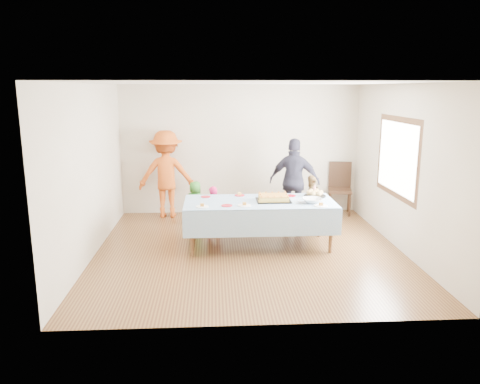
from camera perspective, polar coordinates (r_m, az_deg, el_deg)
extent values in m
plane|color=#4B2715|center=(7.80, 1.11, -7.12)|extent=(5.00, 5.00, 0.00)
cube|color=#BDB09A|center=(9.92, 0.02, 5.17)|extent=(5.00, 0.04, 2.70)
cube|color=#BDB09A|center=(5.02, 3.38, -2.18)|extent=(5.00, 0.04, 2.70)
cube|color=#BDB09A|center=(7.67, -17.82, 2.39)|extent=(0.04, 5.00, 2.70)
cube|color=#BDB09A|center=(8.04, 19.22, 2.73)|extent=(0.04, 5.00, 2.70)
cube|color=white|center=(7.34, 1.20, 13.14)|extent=(5.00, 5.00, 0.04)
cube|color=#472B16|center=(8.19, 18.57, 4.01)|extent=(0.03, 1.75, 1.35)
cylinder|color=brown|center=(7.49, -5.90, -5.08)|extent=(0.06, 0.06, 0.73)
cylinder|color=brown|center=(7.72, 11.02, -4.71)|extent=(0.06, 0.06, 0.73)
cylinder|color=brown|center=(8.29, -5.65, -3.32)|extent=(0.06, 0.06, 0.73)
cylinder|color=brown|center=(8.50, 9.64, -3.05)|extent=(0.06, 0.06, 0.73)
cube|color=brown|center=(7.82, 2.40, -1.33)|extent=(2.40, 1.00, 0.04)
cube|color=silver|center=(7.81, 2.40, -1.15)|extent=(2.50, 1.10, 0.01)
cube|color=black|center=(7.84, 4.09, -1.03)|extent=(0.57, 0.44, 0.02)
cube|color=#ECD059|center=(7.83, 4.10, -0.72)|extent=(0.48, 0.36, 0.07)
cube|color=#9A6023|center=(7.82, 4.10, -0.42)|extent=(0.48, 0.36, 0.01)
cylinder|color=black|center=(8.24, 9.09, -0.47)|extent=(0.38, 0.38, 0.02)
sphere|color=tan|center=(8.25, 9.79, -0.07)|extent=(0.09, 0.09, 0.09)
sphere|color=tan|center=(8.32, 9.32, 0.06)|extent=(0.09, 0.09, 0.09)
sphere|color=tan|center=(8.30, 8.63, 0.05)|extent=(0.09, 0.09, 0.09)
sphere|color=tan|center=(8.21, 8.41, -0.09)|extent=(0.09, 0.09, 0.09)
sphere|color=tan|center=(8.13, 8.88, -0.22)|extent=(0.09, 0.09, 0.09)
sphere|color=tan|center=(8.15, 9.58, -0.21)|extent=(0.09, 0.09, 0.09)
sphere|color=tan|center=(8.23, 9.10, -0.08)|extent=(0.09, 0.09, 0.09)
imported|color=silver|center=(7.78, 8.78, -1.02)|extent=(0.32, 0.32, 0.08)
cone|color=white|center=(8.39, 9.07, 0.36)|extent=(0.11, 0.11, 0.19)
cylinder|color=red|center=(8.11, -4.21, -0.58)|extent=(0.16, 0.16, 0.01)
cylinder|color=red|center=(8.20, -0.05, -0.41)|extent=(0.18, 0.18, 0.01)
cylinder|color=red|center=(8.18, 2.88, -0.44)|extent=(0.16, 0.16, 0.01)
cylinder|color=red|center=(8.22, 6.16, -0.45)|extent=(0.19, 0.19, 0.01)
cylinder|color=red|center=(7.49, -1.61, -1.66)|extent=(0.18, 0.18, 0.01)
cylinder|color=white|center=(7.45, -4.63, -1.78)|extent=(0.20, 0.20, 0.01)
cylinder|color=white|center=(7.50, 0.54, -1.64)|extent=(0.22, 0.22, 0.01)
cylinder|color=white|center=(7.59, 9.85, -1.66)|extent=(0.22, 0.22, 0.01)
cylinder|color=black|center=(9.97, 10.92, -1.51)|extent=(0.04, 0.04, 0.48)
cylinder|color=black|center=(9.99, 13.24, -1.58)|extent=(0.04, 0.04, 0.48)
cylinder|color=black|center=(10.36, 10.83, -0.97)|extent=(0.04, 0.04, 0.48)
cylinder|color=black|center=(10.39, 13.06, -1.04)|extent=(0.04, 0.04, 0.48)
cube|color=black|center=(10.12, 12.08, 0.18)|extent=(0.56, 0.56, 0.06)
cube|color=black|center=(10.27, 12.09, 2.09)|extent=(0.47, 0.14, 0.56)
imported|color=#BD174F|center=(8.50, -3.30, -2.26)|extent=(0.35, 0.24, 0.91)
imported|color=#2F7527|center=(9.18, -5.46, -1.33)|extent=(0.50, 0.42, 0.86)
imported|color=tan|center=(9.39, 8.56, -0.82)|extent=(0.55, 0.48, 0.95)
imported|color=#C15018|center=(9.72, -8.94, 2.16)|extent=(1.16, 0.67, 1.79)
imported|color=#2C2B3B|center=(9.20, 6.65, 1.29)|extent=(1.07, 0.71, 1.68)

